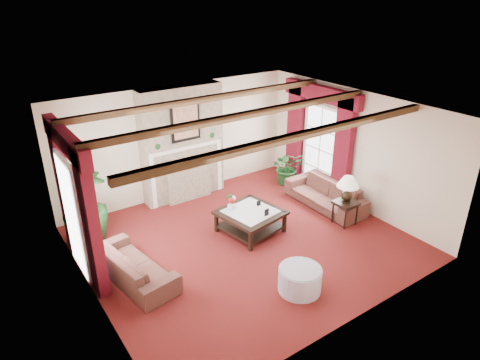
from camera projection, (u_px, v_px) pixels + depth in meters
floor at (245, 242)px, 8.64m from camera, size 6.00×6.00×0.00m
ceiling at (245, 112)px, 7.51m from camera, size 6.00×6.00×0.00m
back_wall at (178, 141)px, 10.13m from camera, size 6.00×0.02×2.70m
left_wall at (85, 228)px, 6.53m from camera, size 0.02×5.50×2.70m
right_wall at (354, 150)px, 9.62m from camera, size 0.02×5.50×2.70m
ceiling_beams at (245, 115)px, 7.54m from camera, size 6.00×3.00×0.12m
fireplace at (179, 86)px, 9.42m from camera, size 2.00×0.52×2.70m
french_door_left at (61, 160)px, 6.97m from camera, size 0.10×1.10×2.16m
french_door_right at (324, 106)px, 10.03m from camera, size 0.10×1.10×2.16m
curtains_left at (64, 134)px, 6.85m from camera, size 0.20×2.40×2.55m
curtains_right at (322, 89)px, 9.80m from camera, size 0.20×2.40×2.55m
sofa_left at (133, 261)px, 7.42m from camera, size 2.05×1.14×0.73m
sofa_right at (325, 190)px, 9.90m from camera, size 2.04×0.65×0.79m
potted_palm at (86, 220)px, 8.53m from camera, size 1.78×2.10×0.90m
small_plant at (287, 171)px, 11.04m from camera, size 1.56×1.57×0.69m
coffee_table at (250, 221)px, 8.92m from camera, size 1.34×1.34×0.47m
side_table at (345, 213)px, 9.20m from camera, size 0.56×0.56×0.53m
ottoman at (300, 280)px, 7.20m from camera, size 0.73×0.73×0.43m
table_lamp at (347, 189)px, 8.97m from camera, size 0.47×0.47×0.60m
flower_vase at (232, 205)px, 8.87m from camera, size 0.19×0.20×0.19m
book at (265, 206)px, 8.71m from camera, size 0.25×0.21×0.31m
photo_frame_a at (267, 212)px, 8.62m from camera, size 0.12×0.04×0.15m
photo_frame_b at (259, 203)px, 9.02m from camera, size 0.09×0.03×0.12m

